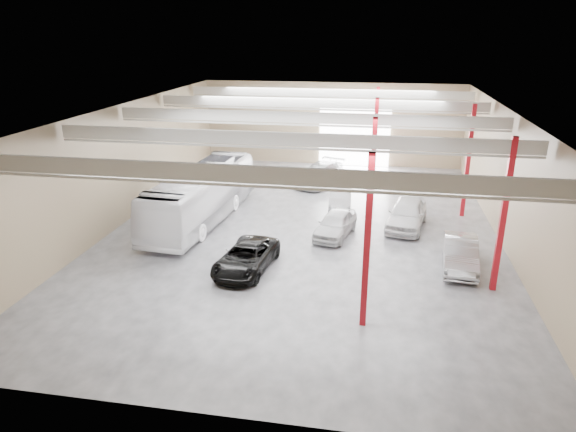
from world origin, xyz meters
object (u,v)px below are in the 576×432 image
(coach_bus, at_px, (202,195))
(car_row_b, at_px, (340,197))
(black_sedan, at_px, (246,257))
(car_right_far, at_px, (407,214))
(car_right_near, at_px, (460,253))
(car_row_c, at_px, (320,174))
(car_row_a, at_px, (335,224))

(coach_bus, relative_size, car_row_b, 2.93)
(black_sedan, xyz_separation_m, car_right_far, (7.93, 7.31, 0.18))
(coach_bus, distance_m, car_right_near, 15.31)
(car_row_b, height_order, car_right_near, car_right_near)
(black_sedan, bearing_deg, car_right_near, 18.50)
(coach_bus, height_order, car_row_c, coach_bus)
(black_sedan, relative_size, car_row_b, 1.18)
(car_right_near, xyz_separation_m, car_right_far, (-2.37, 5.20, 0.10))
(car_right_far, bearing_deg, car_row_a, -142.04)
(car_row_b, height_order, car_right_far, car_right_far)
(car_right_near, bearing_deg, car_row_b, 133.50)
(car_right_near, bearing_deg, black_sedan, -163.19)
(car_row_b, bearing_deg, car_row_a, -91.73)
(car_row_a, bearing_deg, car_row_b, 103.99)
(black_sedan, bearing_deg, coach_bus, 131.66)
(car_right_far, bearing_deg, car_row_b, 153.91)
(car_row_a, distance_m, car_right_near, 7.12)
(black_sedan, bearing_deg, car_row_c, 90.26)
(car_row_a, distance_m, car_row_c, 10.60)
(car_row_b, bearing_deg, car_right_near, -54.84)
(car_row_a, relative_size, car_row_b, 1.03)
(car_row_a, distance_m, car_right_far, 4.57)
(car_row_a, xyz_separation_m, car_right_far, (4.05, 2.11, 0.14))
(car_row_b, bearing_deg, black_sedan, -112.99)
(coach_bus, xyz_separation_m, black_sedan, (4.39, -6.33, -0.99))
(black_sedan, height_order, car_row_a, car_row_a)
(coach_bus, distance_m, car_right_far, 12.39)
(coach_bus, bearing_deg, car_right_near, -11.65)
(car_row_c, distance_m, car_right_near, 15.93)
(black_sedan, distance_m, car_row_a, 6.49)
(car_row_b, xyz_separation_m, car_row_c, (-1.94, 5.20, 0.11))
(black_sedan, height_order, car_row_b, car_row_b)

